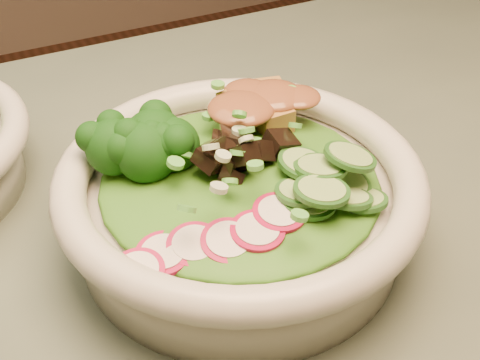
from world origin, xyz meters
name	(u,v)px	position (x,y,z in m)	size (l,w,h in m)	color
dining_table	(300,321)	(0.00, 0.00, 0.64)	(1.20, 0.80, 0.75)	black
salad_bowl	(240,201)	(-0.06, 0.01, 0.79)	(0.28, 0.28, 0.07)	beige
lettuce_bed	(240,179)	(-0.06, 0.01, 0.81)	(0.21, 0.21, 0.02)	#245E13
broccoli_florets	(154,153)	(-0.11, 0.05, 0.83)	(0.08, 0.07, 0.05)	black
radish_slices	(225,236)	(-0.09, -0.05, 0.82)	(0.11, 0.04, 0.02)	#A10C38
cucumber_slices	(332,177)	(0.00, -0.03, 0.82)	(0.07, 0.07, 0.04)	#97C46D
mushroom_heap	(243,153)	(-0.05, 0.02, 0.83)	(0.07, 0.07, 0.04)	black
tofu_cubes	(257,119)	(-0.02, 0.06, 0.82)	(0.09, 0.06, 0.04)	#A87E38
peanut_sauce	(257,104)	(-0.02, 0.06, 0.84)	(0.07, 0.06, 0.02)	brown
scallion_garnish	(240,152)	(-0.06, 0.01, 0.84)	(0.20, 0.20, 0.02)	#52AE3D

